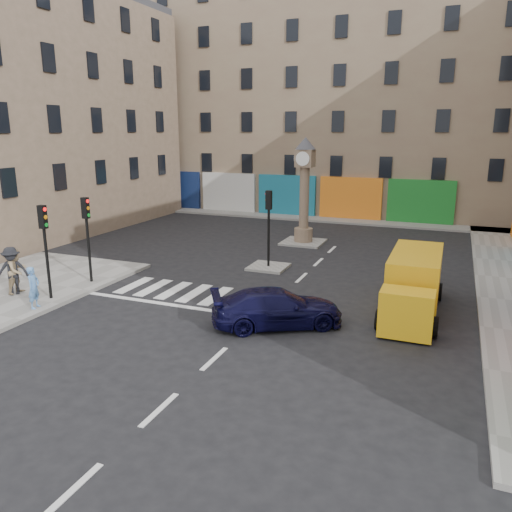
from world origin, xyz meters
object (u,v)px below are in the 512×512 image
Objects in this scene: traffic_light_left_near at (45,237)px; pedestrian_blue at (34,287)px; clock_pillar at (305,184)px; pedestrian_dark at (12,271)px; traffic_light_island at (269,216)px; navy_sedan at (277,308)px; yellow_van at (413,284)px; pedestrian_tan at (17,271)px; traffic_light_left_far at (87,226)px.

pedestrian_blue is (0.30, -1.09, -1.68)m from traffic_light_left_near.
pedestrian_blue is (-6.00, -14.88, -2.61)m from clock_pillar.
traffic_light_island is at bearing 7.31° from pedestrian_dark.
traffic_light_island is at bearing -8.23° from navy_sedan.
pedestrian_tan is (-15.07, -4.15, 0.03)m from yellow_van.
traffic_light_left_far is at bearing 18.55° from pedestrian_dark.
pedestrian_dark reaches higher than pedestrian_blue.
traffic_light_left_near is 9.42m from navy_sedan.
pedestrian_dark is at bearing 162.96° from pedestrian_tan.
yellow_van is at bearing -21.48° from pedestrian_dark.
pedestrian_dark is (-2.03, 0.93, 0.19)m from pedestrian_blue.
clock_pillar is at bearing 61.06° from traffic_light_left_far.
pedestrian_dark is at bearing -164.28° from yellow_van.
pedestrian_tan is (-10.85, -0.94, 0.43)m from navy_sedan.
clock_pillar is 1.35× the size of navy_sedan.
traffic_light_left_far is 3.29m from pedestrian_tan.
pedestrian_dark is at bearing -123.99° from traffic_light_left_far.
traffic_light_island is at bearing 152.62° from yellow_van.
traffic_light_left_far is at bearing -7.61° from pedestrian_blue.
traffic_light_island is 6.07m from clock_pillar.
traffic_light_island is at bearing -46.56° from pedestrian_blue.
traffic_light_left_near is at bearing -128.93° from traffic_light_island.
clock_pillar is 3.85× the size of pedestrian_blue.
traffic_light_island is 2.34× the size of pedestrian_blue.
traffic_light_left_far is 9.48m from navy_sedan.
pedestrian_blue is at bearing -111.96° from clock_pillar.
traffic_light_left_far reaches higher than yellow_van.
yellow_van reaches higher than navy_sedan.
pedestrian_blue is (-13.09, -5.26, -0.12)m from yellow_van.
pedestrian_dark reaches higher than pedestrian_tan.
traffic_light_island is at bearing 51.07° from traffic_light_left_near.
traffic_light_left_near is 2.40m from traffic_light_left_far.
pedestrian_dark is (-0.05, -0.18, 0.04)m from pedestrian_tan.
navy_sedan is (2.86, -12.84, -2.89)m from clock_pillar.
traffic_light_left_far reaches higher than navy_sedan.
clock_pillar is at bearing 22.64° from pedestrian_dark.
pedestrian_blue is at bearing -124.03° from traffic_light_island.
traffic_light_left_far is 0.63× the size of yellow_van.
traffic_light_island is 1.97× the size of pedestrian_tan.
pedestrian_tan is 0.19m from pedestrian_dark.
traffic_light_island is 8.11m from yellow_van.
traffic_light_island is 1.89× the size of pedestrian_dark.
traffic_light_left_far is at bearing 90.00° from traffic_light_left_near.
clock_pillar reaches higher than traffic_light_left_near.
pedestrian_tan reaches higher than navy_sedan.
traffic_light_left_near is 2.34× the size of pedestrian_blue.
clock_pillar is 16.28m from pedestrian_dark.
navy_sedan is 9.10m from pedestrian_blue.
pedestrian_blue is 0.84× the size of pedestrian_tan.
navy_sedan is at bearing -77.42° from clock_pillar.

